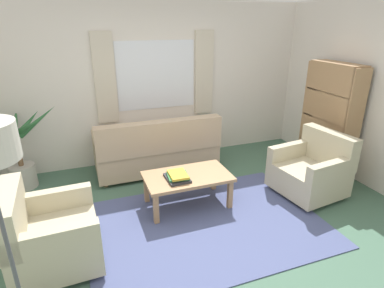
% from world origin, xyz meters
% --- Properties ---
extents(ground_plane, '(6.24, 6.24, 0.00)m').
position_xyz_m(ground_plane, '(0.00, 0.00, 0.00)').
color(ground_plane, '#476B56').
extents(wall_back, '(5.32, 0.12, 2.60)m').
position_xyz_m(wall_back, '(0.00, 2.26, 1.30)').
color(wall_back, silver).
rests_on(wall_back, ground_plane).
extents(window_with_curtains, '(1.98, 0.07, 1.40)m').
position_xyz_m(window_with_curtains, '(0.00, 2.18, 1.45)').
color(window_with_curtains, white).
extents(area_rug, '(2.76, 1.93, 0.01)m').
position_xyz_m(area_rug, '(0.00, 0.00, 0.01)').
color(area_rug, '#4C5684').
rests_on(area_rug, ground_plane).
extents(couch, '(1.90, 0.82, 0.92)m').
position_xyz_m(couch, '(-0.18, 1.62, 0.37)').
color(couch, tan).
rests_on(couch, ground_plane).
extents(armchair_left, '(0.85, 0.87, 0.88)m').
position_xyz_m(armchair_left, '(-1.71, -0.07, 0.35)').
color(armchair_left, '#BCB293').
rests_on(armchair_left, ground_plane).
extents(armchair_right, '(0.92, 0.94, 0.88)m').
position_xyz_m(armchair_right, '(1.67, 0.20, 0.35)').
color(armchair_right, '#BCB293').
rests_on(armchair_right, ground_plane).
extents(coffee_table, '(1.10, 0.64, 0.44)m').
position_xyz_m(coffee_table, '(-0.07, 0.50, 0.38)').
color(coffee_table, '#A87F56').
rests_on(coffee_table, ground_plane).
extents(book_stack_on_table, '(0.29, 0.35, 0.08)m').
position_xyz_m(book_stack_on_table, '(-0.22, 0.44, 0.48)').
color(book_stack_on_table, '#2D2D33').
rests_on(book_stack_on_table, coffee_table).
extents(potted_plant, '(1.25, 1.07, 1.24)m').
position_xyz_m(potted_plant, '(-2.16, 1.80, 0.58)').
color(potted_plant, '#B7B2A8').
rests_on(potted_plant, ground_plane).
extents(bookshelf, '(0.30, 0.94, 1.72)m').
position_xyz_m(bookshelf, '(2.35, 0.74, 0.88)').
color(bookshelf, '#A87F56').
rests_on(bookshelf, ground_plane).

